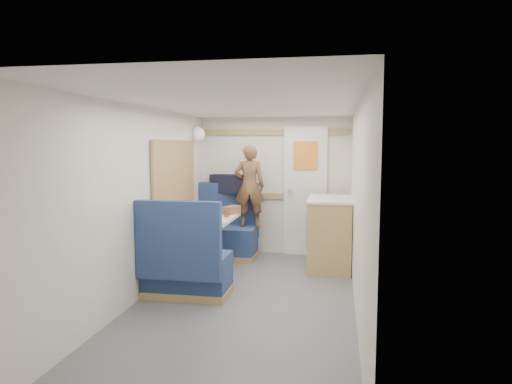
% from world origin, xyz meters
% --- Properties ---
extents(floor, '(4.50, 4.50, 0.00)m').
position_xyz_m(floor, '(0.00, 0.00, 0.00)').
color(floor, '#515156').
rests_on(floor, ground).
extents(ceiling, '(4.50, 4.50, 0.00)m').
position_xyz_m(ceiling, '(0.00, 0.00, 2.00)').
color(ceiling, silver).
rests_on(ceiling, wall_back).
extents(wall_back, '(2.20, 0.02, 2.00)m').
position_xyz_m(wall_back, '(0.00, 2.25, 1.00)').
color(wall_back, silver).
rests_on(wall_back, floor).
extents(wall_left, '(0.02, 4.50, 2.00)m').
position_xyz_m(wall_left, '(-1.10, 0.00, 1.00)').
color(wall_left, silver).
rests_on(wall_left, floor).
extents(wall_right, '(0.02, 4.50, 2.00)m').
position_xyz_m(wall_right, '(1.10, 0.00, 1.00)').
color(wall_right, silver).
rests_on(wall_right, floor).
extents(oak_trim_low, '(2.15, 0.02, 0.08)m').
position_xyz_m(oak_trim_low, '(0.00, 2.23, 0.85)').
color(oak_trim_low, olive).
rests_on(oak_trim_low, wall_back).
extents(oak_trim_high, '(2.15, 0.02, 0.08)m').
position_xyz_m(oak_trim_high, '(0.00, 2.23, 1.78)').
color(oak_trim_high, olive).
rests_on(oak_trim_high, wall_back).
extents(side_window, '(0.04, 1.30, 0.72)m').
position_xyz_m(side_window, '(-1.08, 1.00, 1.25)').
color(side_window, '#B4BB9F').
rests_on(side_window, wall_left).
extents(rear_door, '(0.62, 0.12, 1.86)m').
position_xyz_m(rear_door, '(0.45, 2.22, 0.97)').
color(rear_door, white).
rests_on(rear_door, wall_back).
extents(dinette_table, '(0.62, 0.92, 0.72)m').
position_xyz_m(dinette_table, '(-0.65, 1.00, 0.57)').
color(dinette_table, white).
rests_on(dinette_table, floor).
extents(bench_far, '(0.90, 0.59, 1.05)m').
position_xyz_m(bench_far, '(-0.65, 1.86, 0.30)').
color(bench_far, navy).
rests_on(bench_far, floor).
extents(bench_near, '(0.90, 0.59, 1.05)m').
position_xyz_m(bench_near, '(-0.65, 0.14, 0.30)').
color(bench_near, navy).
rests_on(bench_near, floor).
extents(ledge, '(0.90, 0.14, 0.04)m').
position_xyz_m(ledge, '(-0.65, 2.12, 0.88)').
color(ledge, olive).
rests_on(ledge, bench_far).
extents(dome_light, '(0.20, 0.20, 0.20)m').
position_xyz_m(dome_light, '(-1.04, 1.85, 1.75)').
color(dome_light, white).
rests_on(dome_light, wall_left).
extents(galley_counter, '(0.57, 0.92, 0.92)m').
position_xyz_m(galley_counter, '(0.82, 1.55, 0.47)').
color(galley_counter, olive).
rests_on(galley_counter, floor).
extents(person, '(0.45, 0.32, 1.16)m').
position_xyz_m(person, '(-0.31, 1.88, 1.03)').
color(person, brown).
rests_on(person, bench_far).
extents(duffel_bag, '(0.61, 0.42, 0.27)m').
position_xyz_m(duffel_bag, '(-0.63, 2.12, 1.03)').
color(duffel_bag, black).
rests_on(duffel_bag, ledge).
extents(tray, '(0.33, 0.38, 0.02)m').
position_xyz_m(tray, '(-0.46, 0.70, 0.73)').
color(tray, white).
rests_on(tray, dinette_table).
extents(orange_fruit, '(0.07, 0.07, 0.07)m').
position_xyz_m(orange_fruit, '(-0.53, 0.73, 0.77)').
color(orange_fruit, '#DD4A09').
rests_on(orange_fruit, tray).
extents(cheese_block, '(0.11, 0.07, 0.04)m').
position_xyz_m(cheese_block, '(-0.64, 0.73, 0.76)').
color(cheese_block, '#D5C27B').
rests_on(cheese_block, tray).
extents(wine_glass, '(0.08, 0.08, 0.17)m').
position_xyz_m(wine_glass, '(-0.60, 0.92, 0.84)').
color(wine_glass, white).
rests_on(wine_glass, dinette_table).
extents(tumbler_left, '(0.06, 0.06, 0.10)m').
position_xyz_m(tumbler_left, '(-0.81, 0.74, 0.77)').
color(tumbler_left, white).
rests_on(tumbler_left, dinette_table).
extents(tumbler_mid, '(0.08, 0.08, 0.12)m').
position_xyz_m(tumbler_mid, '(-0.83, 1.27, 0.78)').
color(tumbler_mid, white).
rests_on(tumbler_mid, dinette_table).
extents(tumbler_right, '(0.07, 0.07, 0.11)m').
position_xyz_m(tumbler_right, '(-0.57, 1.03, 0.78)').
color(tumbler_right, white).
rests_on(tumbler_right, dinette_table).
extents(beer_glass, '(0.06, 0.06, 0.09)m').
position_xyz_m(beer_glass, '(-0.43, 1.02, 0.77)').
color(beer_glass, brown).
rests_on(beer_glass, dinette_table).
extents(pepper_grinder, '(0.04, 0.04, 0.10)m').
position_xyz_m(pepper_grinder, '(-0.60, 1.13, 0.77)').
color(pepper_grinder, black).
rests_on(pepper_grinder, dinette_table).
extents(salt_grinder, '(0.03, 0.03, 0.08)m').
position_xyz_m(salt_grinder, '(-0.60, 1.00, 0.76)').
color(salt_grinder, silver).
rests_on(salt_grinder, dinette_table).
extents(bread_loaf, '(0.21, 0.27, 0.10)m').
position_xyz_m(bread_loaf, '(-0.43, 1.30, 0.77)').
color(bread_loaf, olive).
rests_on(bread_loaf, dinette_table).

